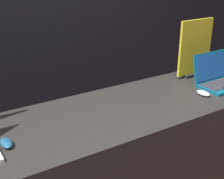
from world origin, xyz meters
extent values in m
cube|color=black|center=(0.00, 1.64, 1.40)|extent=(8.00, 0.05, 2.80)
cube|color=#282623|center=(0.00, 0.36, 0.43)|extent=(2.30, 0.72, 0.87)
ellipsoid|color=navy|center=(-0.69, 0.31, 0.89)|extent=(0.06, 0.11, 0.03)
cube|color=#0F5170|center=(0.93, 0.26, 0.88)|extent=(0.34, 0.23, 0.02)
cube|color=#2D2D30|center=(0.93, 0.27, 0.89)|extent=(0.30, 0.16, 0.00)
cube|color=#0F5170|center=(0.93, 0.39, 1.00)|extent=(0.34, 0.06, 0.22)
cube|color=#194C99|center=(0.93, 0.39, 1.00)|extent=(0.30, 0.05, 0.19)
ellipsoid|color=#B2B2B7|center=(0.69, 0.23, 0.89)|extent=(0.07, 0.11, 0.03)
cube|color=black|center=(0.93, 0.57, 0.88)|extent=(0.19, 0.07, 0.02)
cube|color=gold|center=(0.93, 0.57, 1.12)|extent=(0.34, 0.02, 0.45)
camera|label=1|loc=(-0.96, -1.17, 1.76)|focal=50.00mm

